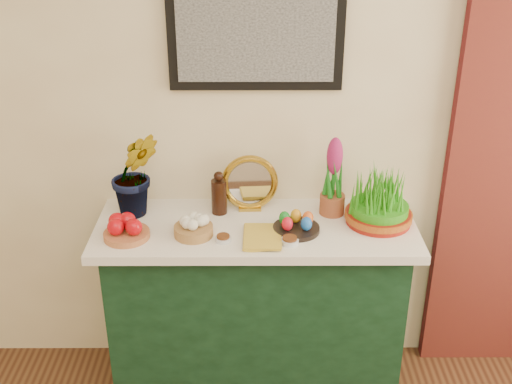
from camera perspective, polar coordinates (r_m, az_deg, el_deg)
sideboard at (r=3.06m, az=-0.00°, el=-10.49°), size 1.30×0.45×0.85m
tablecloth at (r=2.82m, az=-0.00°, el=-3.21°), size 1.40×0.55×0.04m
hyacinth_green at (r=2.83m, az=-10.79°, el=2.78°), size 0.31×0.28×0.52m
apple_bowl at (r=2.74m, az=-11.47°, el=-3.24°), size 0.22×0.22×0.10m
garlic_basket at (r=2.72m, az=-5.59°, el=-3.14°), size 0.21×0.21×0.09m
vinegar_cruet at (r=2.87m, az=-3.30°, el=-0.25°), size 0.07×0.07×0.20m
mirror at (r=2.89m, az=-0.56°, el=0.77°), size 0.26×0.08×0.26m
book at (r=2.69m, az=-1.14°, el=-3.96°), size 0.15×0.21×0.03m
spice_dish_left at (r=2.68m, az=-2.94°, el=-4.14°), size 0.07×0.07×0.03m
spice_dish_right at (r=2.66m, az=3.01°, el=-4.33°), size 0.08×0.08×0.03m
egg_plate at (r=2.75m, az=3.60°, el=-2.91°), size 0.25×0.25×0.08m
hyacinth_pink at (r=2.84m, az=6.89°, el=1.05°), size 0.11×0.11×0.37m
wheatgrass_sabzeh at (r=2.82m, az=10.94°, el=-0.79°), size 0.29×0.29×0.24m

